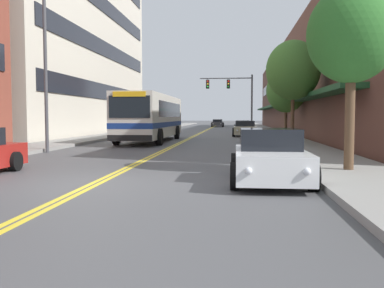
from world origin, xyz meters
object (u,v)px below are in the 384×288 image
Objects in this scene: car_beige_parked_right_mid at (245,129)px; car_slate_blue_parked_right_far at (243,125)px; traffic_signal_mast at (233,92)px; car_dark_grey_moving_lead at (218,123)px; street_tree_right_mid at (293,70)px; car_navy_parked_left_mid at (155,128)px; fire_hydrant at (286,140)px; car_white_parked_right_foreground at (270,158)px; street_lamp_left_near at (50,45)px; street_tree_right_far at (286,91)px; street_tree_right_near at (352,35)px; city_bus at (152,116)px.

car_slate_blue_parked_right_far is at bearing 89.67° from car_beige_parked_right_mid.
car_dark_grey_moving_lead is at bearing 95.96° from traffic_signal_mast.
car_dark_grey_moving_lead is at bearing 97.63° from street_tree_right_mid.
traffic_signal_mast is at bearing 23.94° from car_navy_parked_left_mid.
car_beige_parked_right_mid is 16.00m from fire_hydrant.
car_dark_grey_moving_lead is (-3.77, 59.14, -0.05)m from car_white_parked_right_foreground.
street_lamp_left_near is 1.67× the size of street_tree_right_far.
car_white_parked_right_foreground is 59.26m from car_dark_grey_moving_lead.
car_beige_parked_right_mid is 33.55m from car_dark_grey_moving_lead.
street_tree_right_near is at bearing -89.76° from street_tree_right_mid.
car_slate_blue_parked_right_far is (6.60, 24.34, -1.17)m from city_bus.
street_tree_right_far reaches higher than car_navy_parked_left_mid.
car_dark_grey_moving_lead is at bearing 102.51° from car_slate_blue_parked_right_far.
car_white_parked_right_foreground is 13.23m from street_lamp_left_near.
car_white_parked_right_foreground is 22.33m from street_tree_right_far.
car_white_parked_right_foreground is at bearing -73.81° from car_navy_parked_left_mid.
city_bus is 2.33× the size of street_tree_right_near.
street_tree_right_near is at bearing -84.22° from car_beige_parked_right_mid.
car_dark_grey_moving_lead is (-3.80, 17.12, 0.00)m from car_slate_blue_parked_right_far.
car_dark_grey_moving_lead is 6.35× the size of fire_hydrant.
street_tree_right_far reaches higher than fire_hydrant.
car_navy_parked_left_mid is 0.84× the size of street_tree_right_near.
fire_hydrant is (5.32, -49.26, -0.04)m from car_dark_grey_moving_lead.
traffic_signal_mast is 1.17× the size of street_tree_right_far.
fire_hydrant is (11.03, 1.73, -4.45)m from street_lamp_left_near.
traffic_signal_mast reaches higher than street_tree_right_near.
street_tree_right_mid is at bearing -24.90° from city_bus.
street_lamp_left_near is at bearing 150.98° from street_tree_right_near.
street_lamp_left_near is 1.47× the size of street_tree_right_mid.
car_navy_parked_left_mid is at bearing 99.89° from city_bus.
car_navy_parked_left_mid is at bearing 111.29° from street_tree_right_near.
car_dark_grey_moving_lead is at bearing 96.16° from fire_hydrant.
traffic_signal_mast is 8.04× the size of fire_hydrant.
car_slate_blue_parked_right_far is at bearing 74.82° from city_bus.
street_tree_right_near reaches higher than car_slate_blue_parked_right_far.
street_lamp_left_near reaches higher than car_slate_blue_parked_right_far.
street_tree_right_near is at bearing -84.23° from fire_hydrant.
car_dark_grey_moving_lead is 0.93× the size of street_tree_right_far.
street_tree_right_mid reaches higher than car_white_parked_right_foreground.
traffic_signal_mast reaches higher than street_tree_right_mid.
street_tree_right_mid is at bearing -82.37° from car_dark_grey_moving_lead.
car_dark_grey_moving_lead is 0.90× the size of street_tree_right_near.
traffic_signal_mast is at bearing -97.53° from car_slate_blue_parked_right_far.
traffic_signal_mast is at bearing 109.20° from street_tree_right_far.
street_tree_right_mid is (8.91, -4.13, 2.54)m from city_bus.
street_tree_right_far is at bearing -70.80° from traffic_signal_mast.
car_navy_parked_left_mid reaches higher than car_dark_grey_moving_lead.
car_navy_parked_left_mid is 1.05× the size of car_white_parked_right_foreground.
street_tree_right_mid is at bearing 24.56° from street_lamp_left_near.
city_bus is at bearing 73.04° from street_lamp_left_near.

